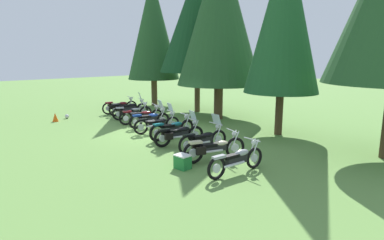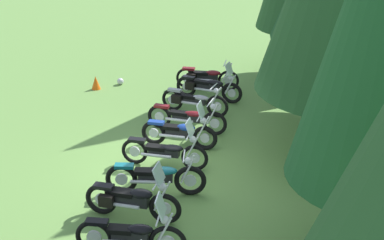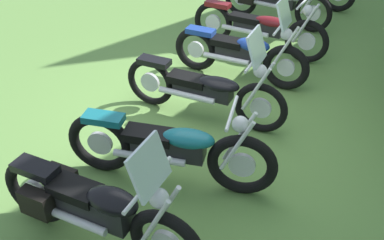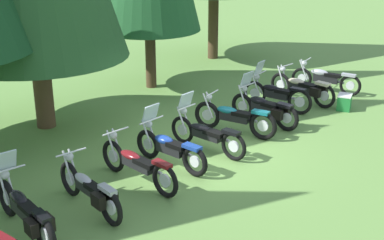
# 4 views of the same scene
# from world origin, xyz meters

# --- Properties ---
(ground_plane) EXTENTS (80.00, 80.00, 0.00)m
(ground_plane) POSITION_xyz_m (0.00, 0.00, 0.00)
(ground_plane) COLOR #608C42
(motorcycle_0) EXTENTS (0.85, 2.22, 1.02)m
(motorcycle_0) POSITION_xyz_m (-5.85, 1.15, 0.47)
(motorcycle_0) COLOR black
(motorcycle_0) RESTS_ON ground_plane
(motorcycle_1) EXTENTS (1.14, 2.21, 1.37)m
(motorcycle_1) POSITION_xyz_m (-4.83, 1.18, 0.47)
(motorcycle_1) COLOR black
(motorcycle_1) RESTS_ON ground_plane
(motorcycle_2) EXTENTS (1.02, 2.11, 1.01)m
(motorcycle_2) POSITION_xyz_m (-3.62, 0.67, 0.44)
(motorcycle_2) COLOR black
(motorcycle_2) RESTS_ON ground_plane
(motorcycle_3) EXTENTS (0.96, 2.34, 1.02)m
(motorcycle_3) POSITION_xyz_m (-2.25, 0.48, 0.45)
(motorcycle_3) COLOR black
(motorcycle_3) RESTS_ON ground_plane
(motorcycle_4) EXTENTS (0.83, 2.12, 1.36)m
(motorcycle_4) POSITION_xyz_m (-1.21, 0.29, 0.46)
(motorcycle_4) COLOR black
(motorcycle_4) RESTS_ON ground_plane
(motorcycle_5) EXTENTS (0.79, 2.25, 1.36)m
(motorcycle_5) POSITION_xyz_m (-0.05, -0.07, 0.46)
(motorcycle_5) COLOR black
(motorcycle_5) RESTS_ON ground_plane
(motorcycle_6) EXTENTS (0.62, 2.36, 1.03)m
(motorcycle_6) POSITION_xyz_m (1.28, -0.23, 0.46)
(motorcycle_6) COLOR black
(motorcycle_6) RESTS_ON ground_plane
(motorcycle_7) EXTENTS (0.93, 2.14, 1.37)m
(motorcycle_7) POSITION_xyz_m (2.28, -0.71, 0.48)
(motorcycle_7) COLOR black
(motorcycle_7) RESTS_ON ground_plane
(motorcycle_8) EXTENTS (0.78, 2.19, 1.38)m
(motorcycle_8) POSITION_xyz_m (3.61, -0.58, 0.48)
(motorcycle_8) COLOR black
(motorcycle_8) RESTS_ON ground_plane
(motorcycle_9) EXTENTS (1.06, 2.26, 1.03)m
(motorcycle_9) POSITION_xyz_m (4.63, -1.10, 0.47)
(motorcycle_9) COLOR black
(motorcycle_9) RESTS_ON ground_plane
(motorcycle_10) EXTENTS (0.67, 2.30, 1.00)m
(motorcycle_10) POSITION_xyz_m (5.96, -1.43, 0.45)
(motorcycle_10) COLOR black
(motorcycle_10) RESTS_ON ground_plane
(pine_tree_0) EXTENTS (3.65, 3.65, 9.05)m
(pine_tree_0) POSITION_xyz_m (-7.26, 4.82, 5.46)
(pine_tree_0) COLOR brown
(pine_tree_0) RESTS_ON ground_plane
(pine_tree_1) EXTENTS (4.72, 4.72, 8.88)m
(pine_tree_1) POSITION_xyz_m (-3.15, 5.28, 5.71)
(pine_tree_1) COLOR brown
(pine_tree_1) RESTS_ON ground_plane
(pine_tree_2) EXTENTS (4.65, 4.65, 9.66)m
(pine_tree_2) POSITION_xyz_m (-0.53, 4.51, 5.79)
(pine_tree_2) COLOR #4C3823
(pine_tree_2) RESTS_ON ground_plane
(pine_tree_3) EXTENTS (3.29, 3.29, 8.63)m
(pine_tree_3) POSITION_xyz_m (3.90, 3.86, 5.27)
(pine_tree_3) COLOR #42301E
(pine_tree_3) RESTS_ON ground_plane
(picnic_cooler) EXTENTS (0.51, 0.43, 0.46)m
(picnic_cooler) POSITION_xyz_m (4.51, -2.39, 0.23)
(picnic_cooler) COLOR #1E7233
(picnic_cooler) RESTS_ON ground_plane
(traffic_cone) EXTENTS (0.32, 0.32, 0.48)m
(traffic_cone) POSITION_xyz_m (-5.91, -2.75, 0.24)
(traffic_cone) COLOR #EA590F
(traffic_cone) RESTS_ON ground_plane
(dropped_helmet) EXTENTS (0.24, 0.24, 0.24)m
(dropped_helmet) POSITION_xyz_m (-6.38, -1.94, 0.12)
(dropped_helmet) COLOR silver
(dropped_helmet) RESTS_ON ground_plane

